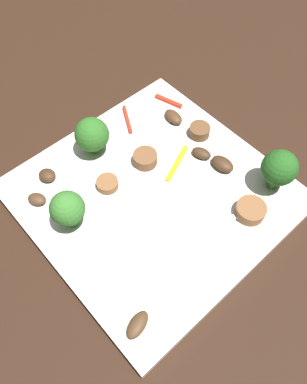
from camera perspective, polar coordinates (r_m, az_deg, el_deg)
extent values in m
plane|color=black|center=(0.47, 0.00, -0.96)|extent=(1.40, 1.40, 0.00)
cube|color=white|center=(0.46, 0.00, -0.49)|extent=(0.29, 0.29, 0.01)
cube|color=silver|center=(0.43, 4.40, -6.24)|extent=(0.14, 0.06, 0.00)
cube|color=silver|center=(0.42, -7.39, -9.81)|extent=(0.04, 0.03, 0.00)
cylinder|color=#347525|center=(0.49, -8.97, 6.91)|extent=(0.01, 0.01, 0.02)
sphere|color=#2D6B23|center=(0.47, -9.32, 8.59)|extent=(0.04, 0.04, 0.04)
cylinder|color=#296420|center=(0.47, 17.75, 1.74)|extent=(0.01, 0.01, 0.03)
sphere|color=#235B1E|center=(0.45, 18.56, 3.50)|extent=(0.04, 0.04, 0.04)
cylinder|color=#408630|center=(0.43, -12.38, -3.91)|extent=(0.01, 0.01, 0.02)
sphere|color=#387A2D|center=(0.41, -12.94, -2.43)|extent=(0.04, 0.04, 0.04)
cylinder|color=brown|center=(0.47, -1.27, 5.08)|extent=(0.03, 0.03, 0.02)
cylinder|color=brown|center=(0.51, 6.98, 9.16)|extent=(0.03, 0.03, 0.01)
cylinder|color=brown|center=(0.45, 14.49, -2.73)|extent=(0.04, 0.04, 0.01)
cylinder|color=brown|center=(0.46, -7.01, 1.25)|extent=(0.03, 0.03, 0.01)
ellipsoid|color=#422B19|center=(0.49, 7.21, 5.91)|extent=(0.02, 0.03, 0.01)
ellipsoid|color=#422B19|center=(0.48, 10.42, 4.20)|extent=(0.02, 0.03, 0.01)
ellipsoid|color=#4C331E|center=(0.39, -2.43, -19.48)|extent=(0.03, 0.02, 0.01)
ellipsoid|color=#4C331E|center=(0.52, 3.05, 11.31)|extent=(0.02, 0.03, 0.01)
ellipsoid|color=#4C331E|center=(0.46, -17.25, -1.04)|extent=(0.02, 0.03, 0.01)
ellipsoid|color=#422B19|center=(0.48, -15.81, 2.45)|extent=(0.03, 0.03, 0.01)
cube|color=red|center=(0.52, -3.98, 10.92)|extent=(0.03, 0.05, 0.00)
cube|color=red|center=(0.55, 2.28, 13.59)|extent=(0.02, 0.04, 0.00)
cube|color=yellow|center=(0.48, 3.58, 4.37)|extent=(0.06, 0.03, 0.00)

